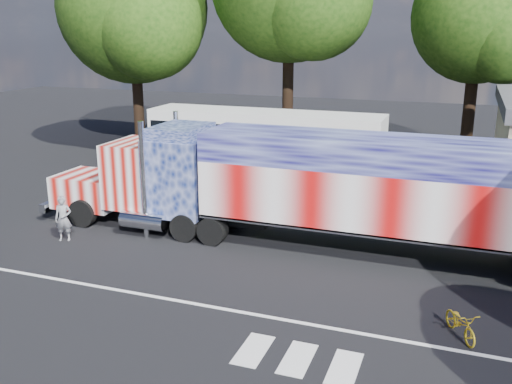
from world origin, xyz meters
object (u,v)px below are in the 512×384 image
(coach_bus, at_px, (264,144))
(tree_nw_a, at_px, (135,9))
(bicycle, at_px, (461,323))
(woman, at_px, (63,218))
(semi_truck, at_px, (322,186))
(tree_ne_a, at_px, (481,18))

(coach_bus, relative_size, tree_nw_a, 0.91)
(bicycle, bearing_deg, woman, 141.61)
(semi_truck, height_order, bicycle, semi_truck)
(bicycle, bearing_deg, tree_nw_a, 109.32)
(coach_bus, relative_size, tree_ne_a, 1.04)
(woman, relative_size, tree_ne_a, 0.14)
(tree_ne_a, bearing_deg, tree_nw_a, -173.93)
(semi_truck, height_order, tree_nw_a, tree_nw_a)
(woman, bearing_deg, bicycle, -32.03)
(bicycle, distance_m, tree_nw_a, 29.47)
(semi_truck, distance_m, coach_bus, 10.44)
(semi_truck, height_order, tree_ne_a, tree_ne_a)
(tree_nw_a, bearing_deg, coach_bus, -23.30)
(bicycle, xyz_separation_m, tree_ne_a, (-0.13, 20.81, 8.21))
(bicycle, bearing_deg, coach_bus, 97.69)
(semi_truck, distance_m, tree_ne_a, 17.59)
(woman, height_order, tree_nw_a, tree_nw_a)
(coach_bus, distance_m, tree_nw_a, 13.57)
(bicycle, bearing_deg, semi_truck, 105.89)
(coach_bus, relative_size, woman, 7.17)
(tree_nw_a, height_order, tree_ne_a, tree_nw_a)
(coach_bus, height_order, tree_nw_a, tree_nw_a)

